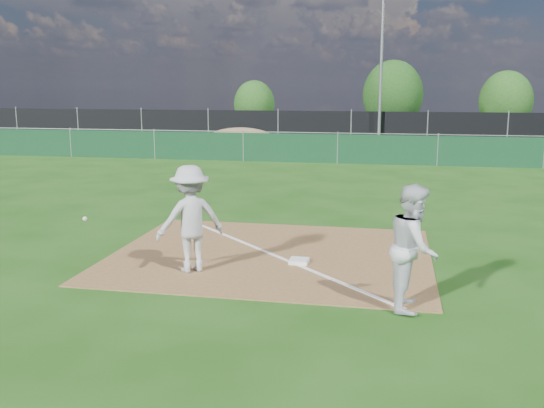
% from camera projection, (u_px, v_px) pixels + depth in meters
% --- Properties ---
extents(ground, '(90.00, 90.00, 0.00)m').
position_uv_depth(ground, '(324.00, 182.00, 20.26)').
color(ground, '#19470F').
rests_on(ground, ground).
extents(infield_dirt, '(6.00, 5.00, 0.02)m').
position_uv_depth(infield_dirt, '(271.00, 255.00, 11.60)').
color(infield_dirt, brown).
rests_on(infield_dirt, ground).
extents(foul_line, '(5.01, 5.01, 0.01)m').
position_uv_depth(foul_line, '(271.00, 254.00, 11.59)').
color(foul_line, white).
rests_on(foul_line, infield_dirt).
extents(green_fence, '(44.00, 0.05, 1.20)m').
position_uv_depth(green_fence, '(337.00, 149.00, 24.95)').
color(green_fence, '#0E331B').
rests_on(green_fence, ground).
extents(dirt_mound, '(3.38, 2.60, 1.17)m').
position_uv_depth(dirt_mound, '(241.00, 140.00, 29.28)').
color(dirt_mound, olive).
rests_on(dirt_mound, ground).
extents(black_fence, '(46.00, 0.04, 1.80)m').
position_uv_depth(black_fence, '(351.00, 128.00, 32.59)').
color(black_fence, black).
rests_on(black_fence, ground).
extents(parking_lot, '(46.00, 9.00, 0.01)m').
position_uv_depth(parking_lot, '(356.00, 137.00, 37.58)').
color(parking_lot, black).
rests_on(parking_lot, ground).
extents(light_pole, '(0.16, 0.16, 8.00)m').
position_uv_depth(light_pole, '(381.00, 69.00, 31.42)').
color(light_pole, slate).
rests_on(light_pole, ground).
extents(first_base, '(0.34, 0.34, 0.07)m').
position_uv_depth(first_base, '(299.00, 261.00, 11.02)').
color(first_base, white).
rests_on(first_base, infield_dirt).
extents(play_at_first, '(2.48, 1.26, 1.85)m').
position_uv_depth(play_at_first, '(190.00, 219.00, 10.39)').
color(play_at_first, silver).
rests_on(play_at_first, infield_dirt).
extents(runner, '(0.74, 0.93, 1.83)m').
position_uv_depth(runner, '(414.00, 247.00, 8.68)').
color(runner, silver).
rests_on(runner, ground).
extents(car_left, '(4.24, 1.93, 1.41)m').
position_uv_depth(car_left, '(287.00, 126.00, 36.86)').
color(car_left, '#97999E').
rests_on(car_left, parking_lot).
extents(car_mid, '(4.52, 2.80, 1.41)m').
position_uv_depth(car_mid, '(310.00, 126.00, 36.92)').
color(car_mid, black).
rests_on(car_mid, parking_lot).
extents(car_right, '(4.62, 2.50, 1.27)m').
position_uv_depth(car_right, '(472.00, 129.00, 35.76)').
color(car_right, black).
rests_on(car_right, parking_lot).
extents(tree_left, '(2.96, 2.96, 3.51)m').
position_uv_depth(tree_left, '(254.00, 104.00, 44.12)').
color(tree_left, '#382316').
rests_on(tree_left, ground).
extents(tree_mid, '(4.11, 4.11, 4.87)m').
position_uv_depth(tree_mid, '(393.00, 95.00, 41.65)').
color(tree_mid, '#382316').
rests_on(tree_mid, ground).
extents(tree_right, '(3.48, 3.48, 4.13)m').
position_uv_depth(tree_right, '(506.00, 101.00, 40.40)').
color(tree_right, '#382316').
rests_on(tree_right, ground).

